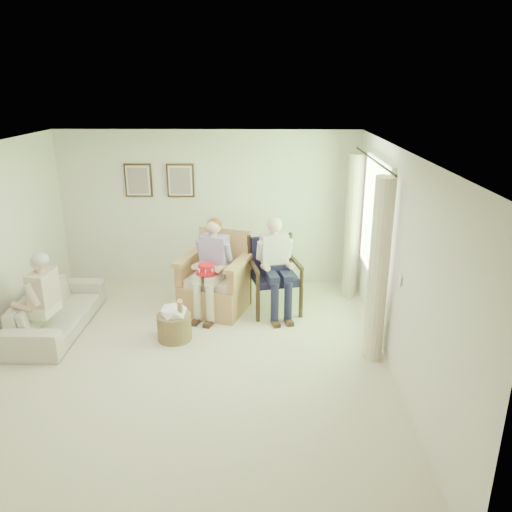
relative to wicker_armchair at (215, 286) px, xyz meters
The scene contains 18 objects.
floor 1.63m from the wicker_armchair, 97.32° to the right, with size 5.50×5.50×0.00m, color beige.
back_wall 1.51m from the wicker_armchair, 99.78° to the left, with size 5.00×0.04×2.60m, color silver.
front_wall 4.43m from the wicker_armchair, 92.68° to the right, with size 5.00×0.04×2.60m, color silver.
right_wall 2.93m from the wicker_armchair, 34.45° to the right, with size 0.04×5.50×2.60m, color silver.
ceiling 2.73m from the wicker_armchair, 97.32° to the right, with size 5.00×5.50×0.02m, color white.
window 2.59m from the wicker_armchair, ahead, with size 0.13×2.50×1.63m.
curtain_left 2.64m from the wicker_armchair, 32.51° to the right, with size 0.34×0.34×2.30m, color beige.
curtain_right 2.34m from the wicker_armchair, 15.85° to the left, with size 0.34×0.34×2.30m, color beige.
framed_print_left 2.26m from the wicker_armchair, 139.98° to the left, with size 0.45×0.05×0.55m.
framed_print_right 1.92m from the wicker_armchair, 119.88° to the left, with size 0.45×0.05×0.55m.
wicker_armchair is the anchor object (origin of this frame).
wood_armchair 0.93m from the wicker_armchair, ahead, with size 0.71×0.67×1.10m.
sofa 2.27m from the wicker_armchair, 161.44° to the right, with size 0.76×1.94×0.57m, color beige.
person_wicker 0.50m from the wicker_armchair, 90.00° to the right, with size 0.40×0.63×1.42m.
person_dark 1.03m from the wicker_armchair, ahead, with size 0.40×0.63×1.43m.
person_sofa 2.46m from the wicker_armchair, 152.08° to the right, with size 0.42×0.62×1.24m.
red_hat 0.53m from the wicker_armchair, 102.91° to the right, with size 0.30×0.30×0.14m.
hatbox 1.09m from the wicker_armchair, 115.14° to the right, with size 0.54×0.54×0.68m.
Camera 1 is at (0.99, -5.42, 3.29)m, focal length 35.00 mm.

